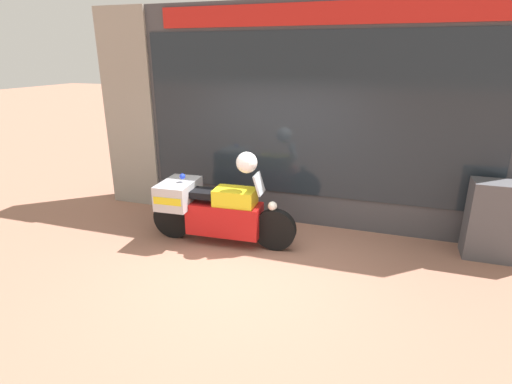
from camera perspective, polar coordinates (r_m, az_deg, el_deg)
ground_plane at (r=5.65m, az=-1.16°, el=-10.91°), size 60.00×60.00×0.00m
shop_building at (r=7.01m, az=0.59°, el=10.84°), size 7.00×0.55×3.62m
window_display at (r=7.13m, az=7.61°, el=-0.11°), size 5.52×0.30×2.13m
paramedic_motorcycle at (r=6.23m, az=-6.36°, el=-2.37°), size 2.32×0.81×1.18m
utility_cabinet at (r=6.66m, az=31.59°, el=-3.60°), size 0.90×0.44×1.15m
white_helmet at (r=5.81m, az=-1.34°, el=4.23°), size 0.31×0.31×0.31m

